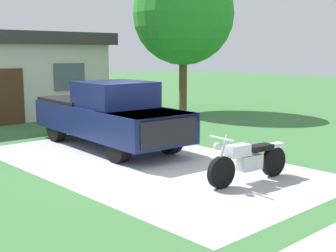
{
  "coord_description": "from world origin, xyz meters",
  "views": [
    {
      "loc": [
        -7.02,
        -8.43,
        2.72
      ],
      "look_at": [
        0.54,
        -0.21,
        0.9
      ],
      "focal_mm": 48.93,
      "sensor_mm": 36.0,
      "label": 1
    }
  ],
  "objects": [
    {
      "name": "shade_tree",
      "position": [
        7.5,
        6.35,
        4.35
      ],
      "size": [
        4.5,
        4.5,
        6.61
      ],
      "color": "brown",
      "rests_on": "ground"
    },
    {
      "name": "motorcycle",
      "position": [
        0.54,
        -2.7,
        0.47
      ],
      "size": [
        2.21,
        0.7,
        1.09
      ],
      "color": "black",
      "rests_on": "ground"
    },
    {
      "name": "driveway_pad",
      "position": [
        0.0,
        0.0,
        0.0
      ],
      "size": [
        5.03,
        8.96,
        0.01
      ],
      "primitive_type": "cube",
      "color": "#BABABA",
      "rests_on": "ground"
    },
    {
      "name": "ground_plane",
      "position": [
        0.0,
        0.0,
        0.0
      ],
      "size": [
        80.0,
        80.0,
        0.0
      ],
      "primitive_type": "plane",
      "color": "#3F753D"
    },
    {
      "name": "pickup_truck",
      "position": [
        0.51,
        2.32,
        0.95
      ],
      "size": [
        2.4,
        5.75,
        1.9
      ],
      "color": "black",
      "rests_on": "ground"
    }
  ]
}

